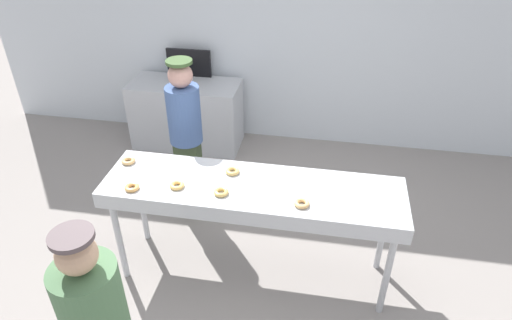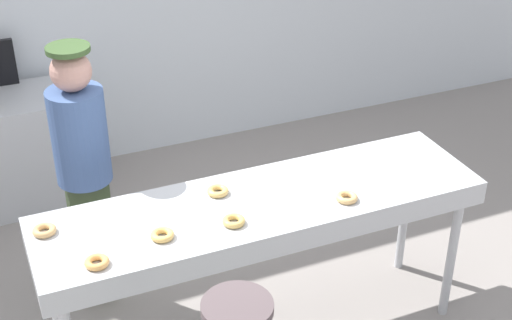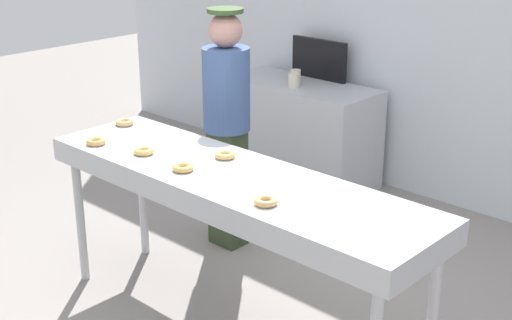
% 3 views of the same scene
% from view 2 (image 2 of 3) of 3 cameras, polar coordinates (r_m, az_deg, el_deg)
% --- Properties ---
extents(fryer_conveyor, '(2.47, 0.67, 0.98)m').
position_cam_2_polar(fryer_conveyor, '(4.02, 0.46, -4.00)').
color(fryer_conveyor, '#B7BABF').
rests_on(fryer_conveyor, ground).
extents(glazed_donut_0, '(0.12, 0.12, 0.03)m').
position_cam_2_polar(glazed_donut_0, '(4.02, -2.97, -2.41)').
color(glazed_donut_0, '#E3B763').
rests_on(glazed_donut_0, fryer_conveyor).
extents(glazed_donut_1, '(0.14, 0.14, 0.03)m').
position_cam_2_polar(glazed_donut_1, '(3.78, -1.73, -4.73)').
color(glazed_donut_1, '#DEB25D').
rests_on(glazed_donut_1, fryer_conveyor).
extents(glazed_donut_2, '(0.14, 0.14, 0.03)m').
position_cam_2_polar(glazed_donut_2, '(3.86, -16.05, -5.25)').
color(glazed_donut_2, '#DFAC6A').
rests_on(glazed_donut_2, fryer_conveyor).
extents(glazed_donut_3, '(0.17, 0.17, 0.03)m').
position_cam_2_polar(glazed_donut_3, '(3.58, -12.21, -7.73)').
color(glazed_donut_3, '#EDA95B').
rests_on(glazed_donut_3, fryer_conveyor).
extents(glazed_donut_4, '(0.17, 0.17, 0.03)m').
position_cam_2_polar(glazed_donut_4, '(3.71, -7.26, -5.77)').
color(glazed_donut_4, '#EDB961').
rests_on(glazed_donut_4, fryer_conveyor).
extents(glazed_donut_5, '(0.16, 0.16, 0.03)m').
position_cam_2_polar(glazed_donut_5, '(3.99, 7.04, -2.89)').
color(glazed_donut_5, '#DFAC69').
rests_on(glazed_donut_5, fryer_conveyor).
extents(worker_baker, '(0.32, 0.32, 1.71)m').
position_cam_2_polar(worker_baker, '(4.44, -13.20, -0.37)').
color(worker_baker, '#313F26').
rests_on(worker_baker, ground).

